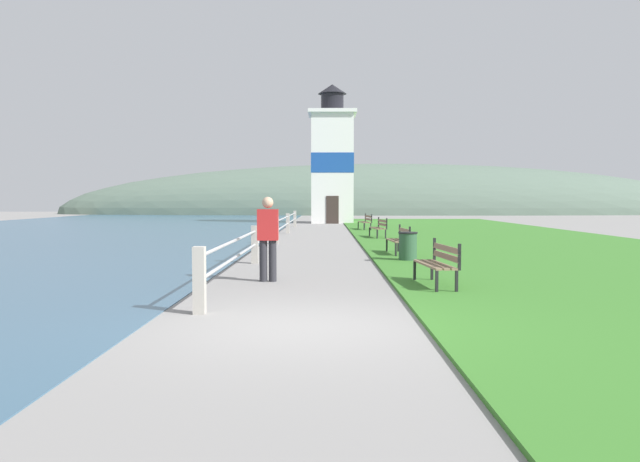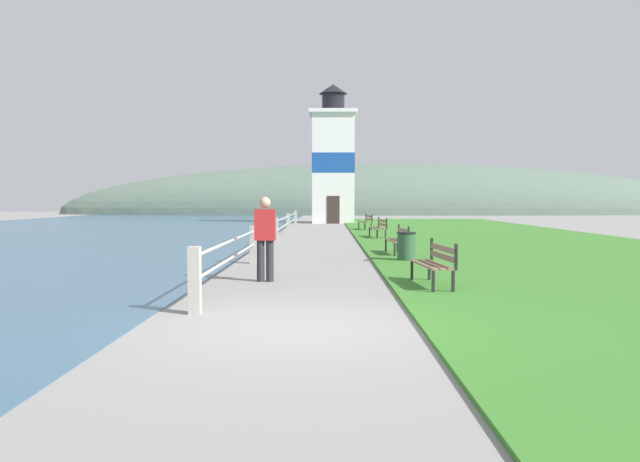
% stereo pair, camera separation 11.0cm
% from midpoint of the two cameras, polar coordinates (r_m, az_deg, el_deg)
% --- Properties ---
extents(ground_plane, '(160.00, 160.00, 0.00)m').
position_cam_midpoint_polar(ground_plane, '(8.61, -2.12, -8.81)').
color(ground_plane, gray).
extents(grass_verge, '(12.00, 54.78, 0.06)m').
position_cam_midpoint_polar(grass_verge, '(27.71, 15.74, -0.75)').
color(grass_verge, '#387528').
rests_on(grass_verge, ground_plane).
extents(seawall_railing, '(0.18, 30.22, 1.03)m').
position_cam_midpoint_polar(seawall_railing, '(24.54, -4.14, 0.26)').
color(seawall_railing, '#A8A399').
rests_on(seawall_railing, ground_plane).
extents(park_bench_near, '(0.63, 1.78, 0.94)m').
position_cam_midpoint_polar(park_bench_near, '(12.44, 10.56, -2.72)').
color(park_bench_near, '#846B51').
rests_on(park_bench_near, ground_plane).
extents(park_bench_midway, '(0.58, 1.69, 0.94)m').
position_cam_midpoint_polar(park_bench_midway, '(19.51, 7.16, -0.67)').
color(park_bench_midway, '#846B51').
rests_on(park_bench_midway, ground_plane).
extents(park_bench_far, '(0.67, 1.88, 0.94)m').
position_cam_midpoint_polar(park_bench_far, '(27.84, 5.33, 0.41)').
color(park_bench_far, '#846B51').
rests_on(park_bench_far, ground_plane).
extents(park_bench_by_lighthouse, '(0.70, 1.82, 0.94)m').
position_cam_midpoint_polar(park_bench_by_lighthouse, '(35.12, 4.13, 0.93)').
color(park_bench_by_lighthouse, '#846B51').
rests_on(park_bench_by_lighthouse, ground_plane).
extents(lighthouse, '(3.51, 3.51, 10.21)m').
position_cam_midpoint_polar(lighthouse, '(46.42, 1.06, 6.35)').
color(lighthouse, white).
rests_on(lighthouse, ground_plane).
extents(person_strolling, '(0.44, 0.24, 1.80)m').
position_cam_midpoint_polar(person_strolling, '(13.27, -5.02, -0.43)').
color(person_strolling, '#28282D').
rests_on(person_strolling, ground_plane).
extents(trash_bin, '(0.54, 0.54, 0.84)m').
position_cam_midpoint_polar(trash_bin, '(17.54, 7.86, -1.45)').
color(trash_bin, '#2D5138').
rests_on(trash_bin, ground_plane).
extents(distant_hillside, '(80.00, 16.00, 12.00)m').
position_cam_midpoint_polar(distant_hillside, '(75.34, 6.27, 1.56)').
color(distant_hillside, '#566B5B').
rests_on(distant_hillside, ground_plane).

